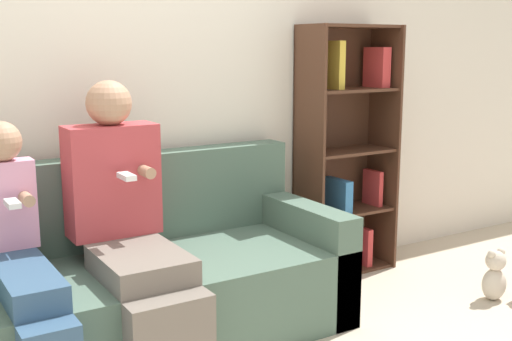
{
  "coord_description": "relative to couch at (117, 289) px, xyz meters",
  "views": [
    {
      "loc": [
        -1.19,
        -2.22,
        1.38
      ],
      "look_at": [
        0.53,
        0.56,
        0.75
      ],
      "focal_mm": 45.0,
      "sensor_mm": 36.0,
      "label": 1
    }
  ],
  "objects": [
    {
      "name": "child_seated",
      "position": [
        -0.43,
        -0.13,
        0.26
      ],
      "size": [
        0.25,
        0.81,
        1.07
      ],
      "color": "#335170",
      "rests_on": "ground_plane"
    },
    {
      "name": "couch",
      "position": [
        0.0,
        0.0,
        0.0
      ],
      "size": [
        2.18,
        0.83,
        0.85
      ],
      "color": "#4C6656",
      "rests_on": "ground_plane"
    },
    {
      "name": "back_wall",
      "position": [
        0.26,
        0.44,
        1.0
      ],
      "size": [
        10.0,
        0.06,
        2.55
      ],
      "color": "silver",
      "rests_on": "ground_plane"
    },
    {
      "name": "teddy_bear",
      "position": [
        1.96,
        -0.57,
        -0.14
      ],
      "size": [
        0.15,
        0.12,
        0.29
      ],
      "color": "beige",
      "rests_on": "ground_plane"
    },
    {
      "name": "bookshelf",
      "position": [
        1.58,
        0.29,
        0.45
      ],
      "size": [
        0.6,
        0.3,
        1.51
      ],
      "color": "#4C2D1E",
      "rests_on": "ground_plane"
    },
    {
      "name": "adult_seated",
      "position": [
        0.04,
        -0.09,
        0.35
      ],
      "size": [
        0.42,
        0.79,
        1.23
      ],
      "color": "#70665B",
      "rests_on": "ground_plane"
    }
  ]
}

